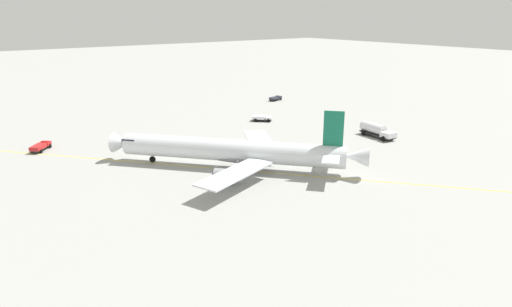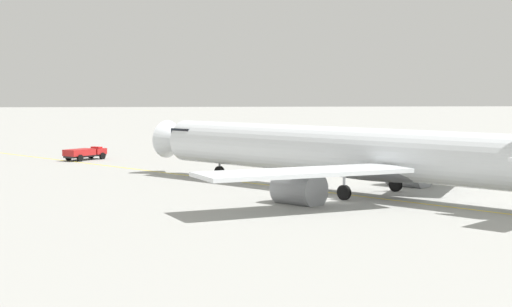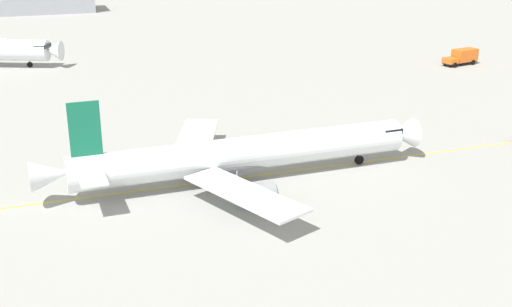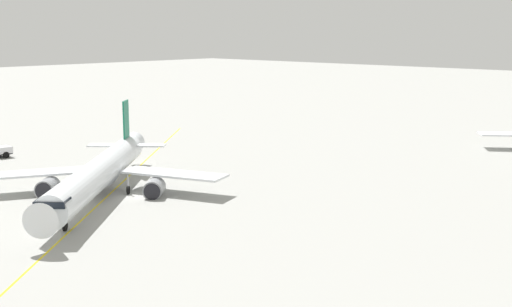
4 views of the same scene
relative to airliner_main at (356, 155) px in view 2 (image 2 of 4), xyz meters
name	(u,v)px [view 2 (image 2 of 4)]	position (x,y,z in m)	size (l,w,h in m)	color
ground_plane	(318,201)	(-3.50, -3.27, -2.99)	(600.00, 600.00, 0.00)	#9E9E99
airliner_main	(356,155)	(0.00, 0.00, 0.00)	(32.13, 35.89, 10.98)	silver
ops_pickup_truck	(85,153)	(-24.38, 30.97, -2.19)	(4.67, 5.07, 1.41)	#232326
taxiway_centreline	(357,196)	(-0.16, -1.02, -2.99)	(78.65, 93.36, 0.01)	yellow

